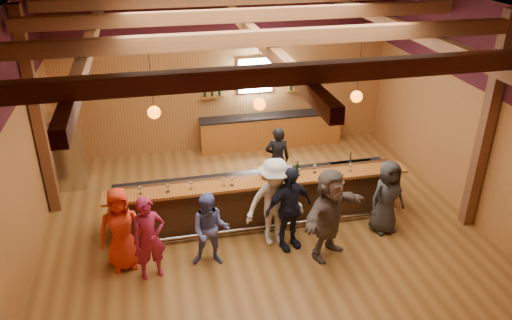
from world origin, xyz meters
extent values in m
plane|color=brown|center=(0.00, 0.00, 0.00)|extent=(9.00, 9.00, 0.00)
cube|color=brown|center=(0.00, 4.00, 2.25)|extent=(9.00, 0.04, 4.50)
cube|color=brown|center=(0.00, -4.00, 2.25)|extent=(9.00, 0.04, 4.50)
cube|color=brown|center=(-4.50, 0.00, 2.25)|extent=(0.04, 8.00, 4.50)
cube|color=brown|center=(4.50, 0.00, 2.25)|extent=(0.04, 8.00, 4.50)
cube|color=brown|center=(0.00, 0.00, 4.50)|extent=(9.00, 8.00, 0.04)
cube|color=#390F16|center=(0.00, 3.98, 3.65)|extent=(9.00, 0.01, 1.70)
cube|color=#390F16|center=(4.48, 0.00, 3.65)|extent=(0.01, 8.00, 1.70)
cube|color=#532E17|center=(-4.35, 1.50, 2.25)|extent=(0.22, 0.22, 4.50)
cube|color=#532E17|center=(4.35, -1.00, 2.25)|extent=(0.22, 0.22, 4.50)
cube|color=#532E17|center=(0.00, -3.00, 4.20)|extent=(8.80, 0.20, 0.25)
cube|color=#532E17|center=(0.00, -1.00, 4.20)|extent=(8.80, 0.20, 0.25)
cube|color=#532E17|center=(0.00, 1.00, 4.20)|extent=(8.80, 0.20, 0.25)
cube|color=#532E17|center=(-3.00, 0.00, 3.95)|extent=(0.18, 7.80, 0.22)
cube|color=#532E17|center=(0.00, 0.00, 3.95)|extent=(0.18, 7.80, 0.22)
cube|color=#532E17|center=(3.00, 0.00, 3.95)|extent=(0.18, 7.80, 0.22)
cube|color=black|center=(0.00, 0.00, 0.53)|extent=(6.00, 0.60, 1.05)
cube|color=brown|center=(0.00, -0.18, 1.08)|extent=(6.30, 0.50, 0.06)
cube|color=black|center=(0.00, 0.38, 0.93)|extent=(6.00, 0.48, 0.05)
cube|color=black|center=(0.00, 0.38, 0.45)|extent=(6.00, 0.48, 0.90)
cube|color=silver|center=(2.00, 0.38, 0.88)|extent=(0.45, 0.40, 0.14)
cube|color=silver|center=(2.50, 0.38, 0.88)|extent=(0.45, 0.40, 0.14)
cylinder|color=silver|center=(0.00, -0.42, 0.15)|extent=(6.00, 0.06, 0.06)
cube|color=brown|center=(1.20, 3.72, 0.45)|extent=(4.00, 0.50, 0.90)
cube|color=black|center=(1.20, 3.72, 0.93)|extent=(4.00, 0.52, 0.05)
cube|color=silver|center=(0.80, 3.95, 2.05)|extent=(0.95, 0.08, 0.95)
cube|color=white|center=(0.80, 3.90, 2.05)|extent=(0.78, 0.01, 0.78)
cube|color=black|center=(-1.20, 3.94, 2.10)|extent=(0.55, 0.04, 0.45)
cube|color=silver|center=(-1.20, 3.92, 2.10)|extent=(0.45, 0.01, 0.35)
cube|color=black|center=(2.60, 3.94, 2.10)|extent=(0.55, 0.04, 0.45)
cube|color=silver|center=(2.60, 3.92, 2.10)|extent=(0.45, 0.01, 0.35)
cube|color=black|center=(3.60, 3.94, 2.10)|extent=(0.55, 0.04, 0.45)
cube|color=silver|center=(3.60, 3.92, 2.10)|extent=(0.45, 0.01, 0.35)
cube|color=brown|center=(-0.40, 3.88, 1.55)|extent=(0.60, 0.18, 0.04)
cylinder|color=black|center=(-0.60, 3.88, 1.70)|extent=(0.07, 0.07, 0.26)
cylinder|color=black|center=(-0.40, 3.88, 1.70)|extent=(0.07, 0.07, 0.26)
cylinder|color=black|center=(-0.20, 3.88, 1.70)|extent=(0.07, 0.07, 0.26)
cube|color=brown|center=(2.00, 3.88, 1.55)|extent=(0.60, 0.18, 0.04)
cylinder|color=black|center=(1.80, 3.88, 1.70)|extent=(0.07, 0.07, 0.26)
cylinder|color=black|center=(2.00, 3.88, 1.70)|extent=(0.07, 0.07, 0.26)
cylinder|color=black|center=(2.20, 3.88, 1.70)|extent=(0.07, 0.07, 0.26)
cylinder|color=black|center=(-2.00, 0.00, 3.33)|extent=(0.01, 0.01, 1.25)
sphere|color=#FB5E0C|center=(-2.00, 0.00, 2.70)|extent=(0.24, 0.24, 0.24)
cylinder|color=black|center=(0.00, 0.00, 3.33)|extent=(0.01, 0.01, 1.25)
sphere|color=#FB5E0C|center=(0.00, 0.00, 2.70)|extent=(0.24, 0.24, 0.24)
cylinder|color=black|center=(2.00, 0.00, 3.33)|extent=(0.01, 0.01, 1.25)
sphere|color=#FB5E0C|center=(2.00, 0.00, 2.70)|extent=(0.24, 0.24, 0.24)
cube|color=silver|center=(-4.10, 2.60, 0.90)|extent=(0.70, 0.70, 1.80)
imported|color=red|center=(-2.80, -0.88, 0.82)|extent=(0.83, 0.56, 1.65)
imported|color=maroon|center=(-2.31, -1.28, 0.82)|extent=(0.67, 0.51, 1.63)
imported|color=#5360A6|center=(-1.20, -1.17, 0.75)|extent=(0.83, 0.70, 1.49)
imported|color=silver|center=(0.13, -0.77, 0.93)|extent=(1.28, 0.83, 1.87)
imported|color=black|center=(0.36, -0.98, 0.88)|extent=(1.12, 0.72, 1.77)
imported|color=#60554D|center=(1.04, -1.39, 0.93)|extent=(1.74, 1.40, 1.85)
imported|color=#2A2B2D|center=(2.48, -0.87, 0.80)|extent=(0.86, 0.63, 1.60)
imported|color=black|center=(0.75, 1.33, 0.80)|extent=(0.64, 0.48, 1.59)
cylinder|color=brown|center=(0.12, -0.10, 1.22)|extent=(0.20, 0.20, 0.22)
cylinder|color=black|center=(0.40, -0.13, 1.24)|extent=(0.07, 0.07, 0.25)
cylinder|color=black|center=(0.40, -0.13, 1.41)|extent=(0.03, 0.03, 0.09)
cylinder|color=black|center=(0.79, -0.10, 1.23)|extent=(0.07, 0.07, 0.24)
cylinder|color=black|center=(0.79, -0.10, 1.39)|extent=(0.02, 0.02, 0.08)
cylinder|color=silver|center=(-2.41, -0.17, 1.11)|extent=(0.07, 0.07, 0.01)
cylinder|color=silver|center=(-2.41, -0.17, 1.17)|extent=(0.01, 0.01, 0.10)
sphere|color=silver|center=(-2.41, -0.17, 1.24)|extent=(0.08, 0.08, 0.08)
cylinder|color=silver|center=(-1.88, -0.22, 1.11)|extent=(0.07, 0.07, 0.01)
cylinder|color=silver|center=(-1.88, -0.22, 1.17)|extent=(0.01, 0.01, 0.10)
sphere|color=silver|center=(-1.88, -0.22, 1.26)|extent=(0.08, 0.08, 0.08)
cylinder|color=silver|center=(-1.42, -0.19, 1.11)|extent=(0.07, 0.07, 0.01)
cylinder|color=silver|center=(-1.42, -0.19, 1.17)|extent=(0.01, 0.01, 0.10)
sphere|color=silver|center=(-1.42, -0.19, 1.24)|extent=(0.08, 0.08, 0.08)
cylinder|color=silver|center=(-0.78, -0.22, 1.11)|extent=(0.07, 0.07, 0.01)
cylinder|color=silver|center=(-0.78, -0.22, 1.17)|extent=(0.01, 0.01, 0.10)
sphere|color=silver|center=(-0.78, -0.22, 1.25)|extent=(0.08, 0.08, 0.08)
cylinder|color=silver|center=(-0.62, -0.24, 1.11)|extent=(0.08, 0.08, 0.01)
cylinder|color=silver|center=(-0.62, -0.24, 1.17)|extent=(0.01, 0.01, 0.11)
sphere|color=silver|center=(-0.62, -0.24, 1.26)|extent=(0.09, 0.09, 0.09)
cylinder|color=silver|center=(0.82, -0.13, 1.11)|extent=(0.07, 0.07, 0.01)
cylinder|color=silver|center=(0.82, -0.13, 1.17)|extent=(0.01, 0.01, 0.10)
sphere|color=silver|center=(0.82, -0.13, 1.24)|extent=(0.08, 0.08, 0.08)
cylinder|color=silver|center=(1.18, -0.08, 1.11)|extent=(0.08, 0.08, 0.01)
cylinder|color=silver|center=(1.18, -0.08, 1.17)|extent=(0.01, 0.01, 0.11)
sphere|color=silver|center=(1.18, -0.08, 1.26)|extent=(0.09, 0.09, 0.09)
cylinder|color=silver|center=(1.93, -0.19, 1.11)|extent=(0.07, 0.07, 0.01)
cylinder|color=silver|center=(1.93, -0.19, 1.17)|extent=(0.01, 0.01, 0.10)
sphere|color=silver|center=(1.93, -0.19, 1.26)|extent=(0.08, 0.08, 0.08)
camera|label=1|loc=(-2.05, -8.83, 6.03)|focal=35.00mm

